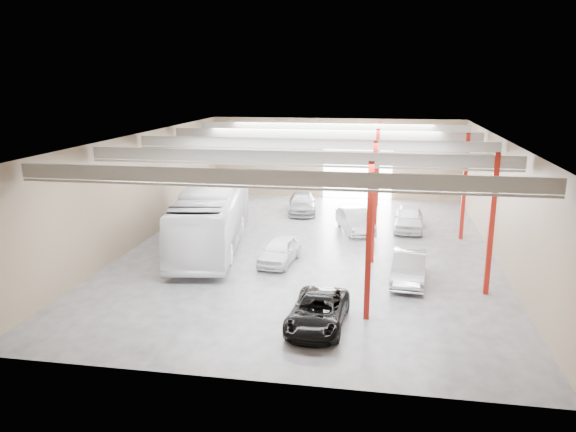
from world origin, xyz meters
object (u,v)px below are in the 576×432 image
(car_right_far, at_px, (409,218))
(car_right_near, at_px, (409,267))
(car_row_a, at_px, (280,250))
(black_sedan, at_px, (318,311))
(car_row_c, at_px, (302,203))
(coach_bus, at_px, (212,216))
(car_row_b, at_px, (355,221))

(car_right_far, bearing_deg, car_right_near, -89.04)
(car_row_a, bearing_deg, car_right_near, -8.47)
(black_sedan, height_order, car_row_a, car_row_a)
(car_right_far, bearing_deg, car_row_c, 157.08)
(car_row_c, bearing_deg, coach_bus, -120.40)
(car_row_c, distance_m, car_right_far, 9.06)
(car_row_c, height_order, car_right_near, car_right_near)
(car_row_a, relative_size, car_row_b, 0.89)
(black_sedan, xyz_separation_m, car_row_c, (-3.78, 20.89, 0.07))
(coach_bus, distance_m, black_sedan, 13.45)
(car_right_far, bearing_deg, black_sedan, -101.57)
(coach_bus, xyz_separation_m, black_sedan, (7.99, -10.75, -1.28))
(car_row_b, xyz_separation_m, car_row_c, (-4.47, 5.20, -0.04))
(coach_bus, distance_m, car_right_near, 12.87)
(car_right_near, bearing_deg, coach_bus, 163.89)
(black_sedan, relative_size, car_right_far, 1.01)
(car_row_c, xyz_separation_m, car_right_far, (8.16, -3.95, 0.08))
(coach_bus, relative_size, car_right_near, 2.96)
(coach_bus, bearing_deg, car_row_a, -36.97)
(car_row_b, xyz_separation_m, car_right_near, (3.32, -9.44, -0.01))
(coach_bus, bearing_deg, car_right_far, 17.80)
(black_sedan, distance_m, car_right_far, 17.49)
(black_sedan, xyz_separation_m, car_row_b, (0.69, 15.69, 0.11))
(coach_bus, height_order, black_sedan, coach_bus)
(car_row_a, bearing_deg, car_row_c, 99.18)
(car_row_b, bearing_deg, coach_bus, -168.91)
(car_row_c, bearing_deg, black_sedan, -87.60)
(coach_bus, xyz_separation_m, car_right_far, (12.36, 6.19, -1.13))
(black_sedan, bearing_deg, coach_bus, 129.50)
(car_row_c, bearing_deg, car_right_near, -69.84)
(car_row_b, bearing_deg, black_sedan, -111.08)
(car_row_a, height_order, car_right_near, car_right_near)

